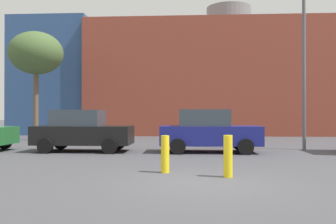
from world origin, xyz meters
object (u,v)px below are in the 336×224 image
object	(u,v)px
street_lamp	(304,46)
bare_tree_0	(36,54)
parked_car_1	(82,131)
bollard_yellow_0	(165,154)
parked_car_2	(209,131)
bollard_yellow_1	(228,156)

from	to	relation	value
street_lamp	bare_tree_0	bearing A→B (deg)	159.79
parked_car_1	bollard_yellow_0	world-z (taller)	parked_car_1
bare_tree_0	bollard_yellow_0	world-z (taller)	bare_tree_0
parked_car_2	bare_tree_0	size ratio (longest dim) A/B	0.61
bollard_yellow_0	street_lamp	size ratio (longest dim) A/B	0.12
parked_car_1	bare_tree_0	world-z (taller)	bare_tree_0
parked_car_1	parked_car_2	size ratio (longest dim) A/B	0.99
parked_car_2	street_lamp	world-z (taller)	street_lamp
bare_tree_0	bollard_yellow_1	xyz separation A→B (m)	(11.19, -13.59, -5.15)
parked_car_2	bollard_yellow_0	world-z (taller)	parked_car_2
parked_car_1	bollard_yellow_1	distance (m)	8.72
bollard_yellow_0	parked_car_2	bearing A→B (deg)	74.85
parked_car_1	bare_tree_0	distance (m)	10.12
parked_car_2	bollard_yellow_1	bearing A→B (deg)	-88.42
bollard_yellow_1	street_lamp	distance (m)	10.03
parked_car_1	bollard_yellow_1	size ratio (longest dim) A/B	3.88
parked_car_1	bollard_yellow_1	bearing A→B (deg)	-47.34
parked_car_2	bare_tree_0	distance (m)	13.98
bollard_yellow_1	street_lamp	world-z (taller)	street_lamp
bollard_yellow_0	street_lamp	xyz separation A→B (m)	(6.17, 7.18, 4.44)
bare_tree_0	bollard_yellow_0	bearing A→B (deg)	-53.84
parked_car_1	bollard_yellow_1	xyz separation A→B (m)	(5.90, -6.40, -0.38)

